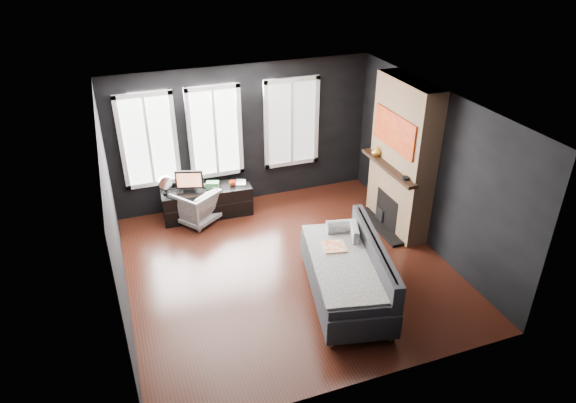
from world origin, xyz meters
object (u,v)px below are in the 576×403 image
object	(u,v)px
monitor	(189,180)
book	(236,177)
sofa	(346,270)
armchair	(196,204)
media_console	(207,202)
mug	(232,183)
mantel_vase	(377,151)

from	to	relation	value
monitor	book	world-z (taller)	monitor
book	monitor	bearing A→B (deg)	-178.85
sofa	armchair	world-z (taller)	sofa
sofa	media_console	size ratio (longest dim) A/B	1.33
sofa	mug	xyz separation A→B (m)	(-0.92, 2.99, 0.16)
media_console	mantel_vase	size ratio (longest dim) A/B	8.91
armchair	monitor	bearing A→B (deg)	-107.51
sofa	mantel_vase	world-z (taller)	mantel_vase
media_console	armchair	bearing A→B (deg)	-144.90
monitor	mug	distance (m)	0.80
media_console	book	world-z (taller)	book
sofa	monitor	bearing A→B (deg)	131.48
armchair	sofa	bearing A→B (deg)	83.70
book	sofa	bearing A→B (deg)	-74.90
sofa	monitor	world-z (taller)	monitor
media_console	mug	distance (m)	0.61
book	mantel_vase	xyz separation A→B (m)	(2.33, -1.08, 0.63)
sofa	mug	world-z (taller)	sofa
media_console	mantel_vase	distance (m)	3.27
sofa	media_console	world-z (taller)	sofa
monitor	book	xyz separation A→B (m)	(0.87, 0.02, -0.11)
armchair	media_console	size ratio (longest dim) A/B	0.43
armchair	monitor	world-z (taller)	monitor
mug	mantel_vase	bearing A→B (deg)	-22.46
armchair	book	distance (m)	0.90
monitor	mug	bearing A→B (deg)	11.98
mug	book	xyz separation A→B (m)	(0.09, 0.08, 0.06)
media_console	book	distance (m)	0.71
media_console	book	size ratio (longest dim) A/B	6.76
sofa	media_console	bearing A→B (deg)	127.29
mug	media_console	bearing A→B (deg)	174.34
armchair	mantel_vase	distance (m)	3.41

